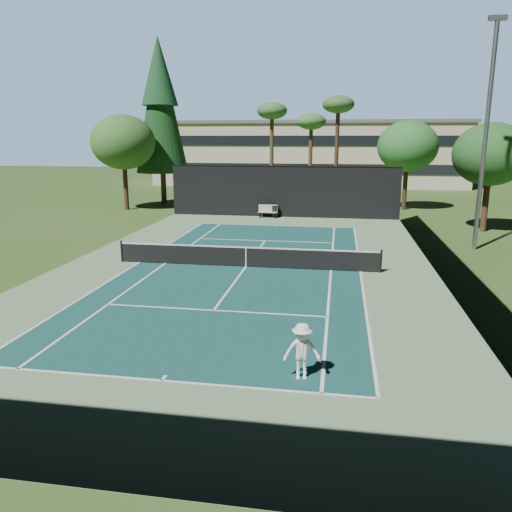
{
  "coord_description": "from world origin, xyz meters",
  "views": [
    {
      "loc": [
        4.35,
        -23.15,
        6.16
      ],
      "look_at": [
        1.0,
        -3.0,
        1.3
      ],
      "focal_mm": 35.0,
      "sensor_mm": 36.0,
      "label": 1
    }
  ],
  "objects_px": {
    "park_bench": "(268,211)",
    "tennis_ball_c": "(295,259)",
    "tennis_ball_d": "(207,248)",
    "tennis_ball_a": "(7,342)",
    "player": "(302,351)",
    "trash_bin": "(275,211)",
    "tennis_ball_b": "(251,255)",
    "tennis_net": "(246,256)"
  },
  "relations": [
    {
      "from": "tennis_ball_c",
      "to": "tennis_net",
      "type": "bearing_deg",
      "value": -138.75
    },
    {
      "from": "player",
      "to": "tennis_ball_d",
      "type": "distance_m",
      "value": 16.32
    },
    {
      "from": "player",
      "to": "park_bench",
      "type": "relative_size",
      "value": 1.02
    },
    {
      "from": "park_bench",
      "to": "tennis_ball_c",
      "type": "bearing_deg",
      "value": -76.1
    },
    {
      "from": "tennis_net",
      "to": "trash_bin",
      "type": "relative_size",
      "value": 13.65
    },
    {
      "from": "tennis_ball_d",
      "to": "trash_bin",
      "type": "distance_m",
      "value": 12.1
    },
    {
      "from": "tennis_ball_a",
      "to": "tennis_ball_c",
      "type": "xyz_separation_m",
      "value": [
        7.77,
        12.25,
        -0.0
      ]
    },
    {
      "from": "tennis_net",
      "to": "trash_bin",
      "type": "bearing_deg",
      "value": 92.21
    },
    {
      "from": "tennis_net",
      "to": "tennis_ball_b",
      "type": "distance_m",
      "value": 2.57
    },
    {
      "from": "tennis_ball_b",
      "to": "trash_bin",
      "type": "relative_size",
      "value": 0.07
    },
    {
      "from": "tennis_ball_c",
      "to": "tennis_ball_d",
      "type": "xyz_separation_m",
      "value": [
        -5.17,
        1.88,
        0.0
      ]
    },
    {
      "from": "trash_bin",
      "to": "tennis_ball_a",
      "type": "bearing_deg",
      "value": -100.77
    },
    {
      "from": "tennis_net",
      "to": "park_bench",
      "type": "bearing_deg",
      "value": 94.16
    },
    {
      "from": "tennis_ball_b",
      "to": "park_bench",
      "type": "height_order",
      "value": "park_bench"
    },
    {
      "from": "tennis_ball_a",
      "to": "trash_bin",
      "type": "bearing_deg",
      "value": 79.23
    },
    {
      "from": "tennis_ball_a",
      "to": "tennis_net",
      "type": "bearing_deg",
      "value": 61.7
    },
    {
      "from": "tennis_net",
      "to": "tennis_ball_b",
      "type": "bearing_deg",
      "value": 94.59
    },
    {
      "from": "player",
      "to": "park_bench",
      "type": "bearing_deg",
      "value": 92.03
    },
    {
      "from": "tennis_ball_a",
      "to": "tennis_ball_c",
      "type": "relative_size",
      "value": 1.11
    },
    {
      "from": "tennis_ball_b",
      "to": "trash_bin",
      "type": "distance_m",
      "value": 13.19
    },
    {
      "from": "tennis_net",
      "to": "tennis_ball_d",
      "type": "bearing_deg",
      "value": 127.71
    },
    {
      "from": "trash_bin",
      "to": "player",
      "type": "bearing_deg",
      "value": -81.16
    },
    {
      "from": "player",
      "to": "park_bench",
      "type": "height_order",
      "value": "player"
    },
    {
      "from": "park_bench",
      "to": "trash_bin",
      "type": "xyz_separation_m",
      "value": [
        0.52,
        0.23,
        -0.07
      ]
    },
    {
      "from": "tennis_net",
      "to": "tennis_ball_b",
      "type": "height_order",
      "value": "tennis_net"
    },
    {
      "from": "player",
      "to": "tennis_ball_b",
      "type": "bearing_deg",
      "value": 97.47
    },
    {
      "from": "tennis_ball_c",
      "to": "tennis_ball_d",
      "type": "bearing_deg",
      "value": 160.06
    },
    {
      "from": "player",
      "to": "tennis_ball_d",
      "type": "height_order",
      "value": "player"
    },
    {
      "from": "tennis_ball_b",
      "to": "tennis_ball_c",
      "type": "xyz_separation_m",
      "value": [
        2.42,
        -0.56,
        0.0
      ]
    },
    {
      "from": "tennis_ball_b",
      "to": "tennis_ball_a",
      "type": "bearing_deg",
      "value": -112.65
    },
    {
      "from": "tennis_net",
      "to": "park_bench",
      "type": "height_order",
      "value": "tennis_net"
    },
    {
      "from": "tennis_ball_d",
      "to": "tennis_ball_b",
      "type": "bearing_deg",
      "value": -25.51
    },
    {
      "from": "tennis_net",
      "to": "trash_bin",
      "type": "xyz_separation_m",
      "value": [
        -0.6,
        15.68,
        -0.08
      ]
    },
    {
      "from": "tennis_net",
      "to": "tennis_ball_c",
      "type": "relative_size",
      "value": 196.32
    },
    {
      "from": "tennis_net",
      "to": "tennis_ball_a",
      "type": "bearing_deg",
      "value": -118.3
    },
    {
      "from": "tennis_ball_c",
      "to": "park_bench",
      "type": "distance_m",
      "value": 13.92
    },
    {
      "from": "park_bench",
      "to": "player",
      "type": "bearing_deg",
      "value": -80.0
    },
    {
      "from": "park_bench",
      "to": "tennis_ball_d",
      "type": "bearing_deg",
      "value": -98.95
    },
    {
      "from": "tennis_ball_a",
      "to": "tennis_ball_b",
      "type": "height_order",
      "value": "tennis_ball_a"
    },
    {
      "from": "trash_bin",
      "to": "tennis_ball_b",
      "type": "bearing_deg",
      "value": -88.25
    },
    {
      "from": "tennis_ball_c",
      "to": "trash_bin",
      "type": "xyz_separation_m",
      "value": [
        -2.82,
        13.74,
        0.45
      ]
    },
    {
      "from": "tennis_net",
      "to": "tennis_ball_d",
      "type": "xyz_separation_m",
      "value": [
        -2.96,
        3.82,
        -0.52
      ]
    }
  ]
}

